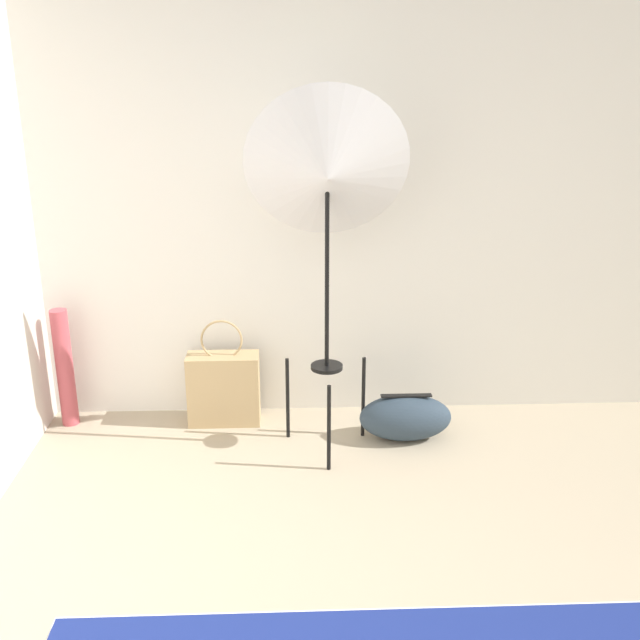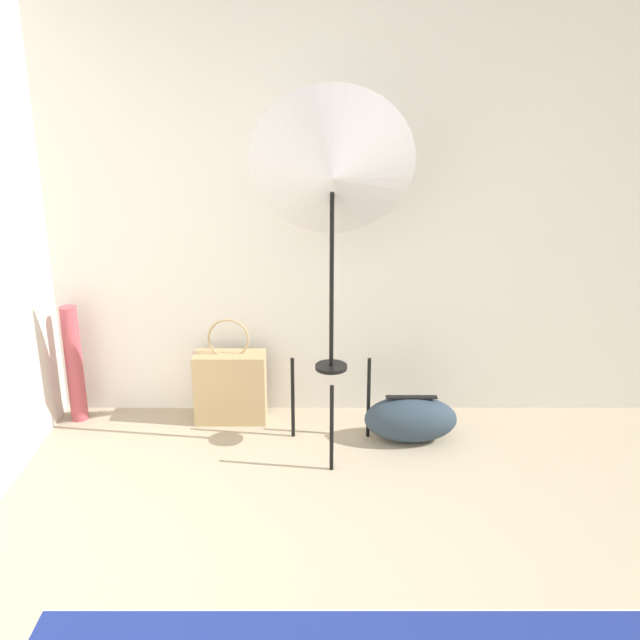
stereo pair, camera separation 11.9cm
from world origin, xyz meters
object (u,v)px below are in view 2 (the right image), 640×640
Objects in this scene: duffel_bag at (408,419)px; paper_roll at (71,365)px; photo_umbrella at (329,174)px; tote_bag at (228,386)px.

duffel_bag is 0.73× the size of paper_roll.
photo_umbrella is at bearing -12.90° from paper_roll.
photo_umbrella is 1.39m from tote_bag.
duffel_bag is at bearing 9.45° from photo_umbrella.
paper_roll is (-0.87, 0.02, 0.13)m from tote_bag.
tote_bag is 1.03m from duffel_bag.
photo_umbrella reaches higher than duffel_bag.
paper_roll is at bearing 172.14° from duffel_bag.
photo_umbrella reaches higher than paper_roll.
tote_bag is at bearing -1.09° from paper_roll.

